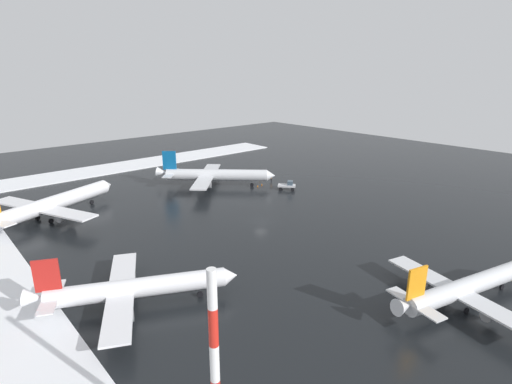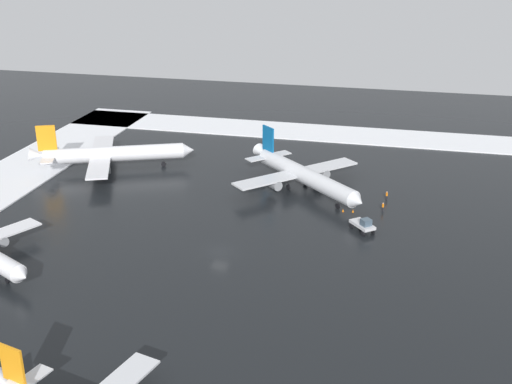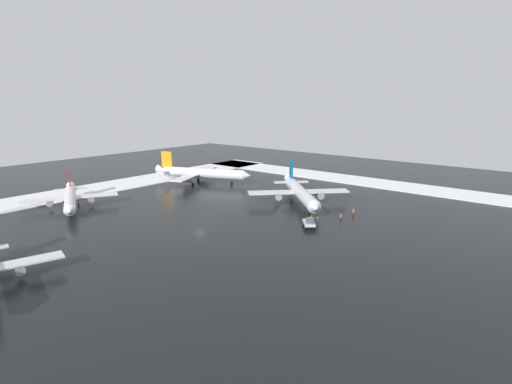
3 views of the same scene
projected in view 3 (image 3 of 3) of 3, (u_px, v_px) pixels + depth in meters
ground_plane at (199, 223)px, 88.98m from camera, size 240.00×240.00×0.00m
snow_bank_far at (85, 191)px, 119.90m from camera, size 152.00×16.00×0.26m
snow_bank_left at (341, 178)px, 139.36m from camera, size 14.00×116.00×0.26m
airplane_far_rear at (300, 192)px, 104.43m from camera, size 25.33×25.94×9.73m
airplane_foreground_jet at (201, 173)px, 131.67m from camera, size 27.15×32.04×9.99m
airplane_distant_tail at (70, 198)px, 100.33m from camera, size 21.92×25.74×8.23m
pushback_tug at (309, 223)px, 85.11m from camera, size 4.94×4.65×2.50m
ground_crew_near_tug at (353, 212)px, 94.30m from camera, size 0.36×0.36×1.71m
ground_crew_mid_apron at (341, 217)px, 90.38m from camera, size 0.36×0.36×1.71m
traffic_cone_near_nose at (318, 217)px, 92.54m from camera, size 0.36×0.36×0.55m
traffic_cone_mid_line at (311, 216)px, 93.46m from camera, size 0.36×0.36×0.55m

